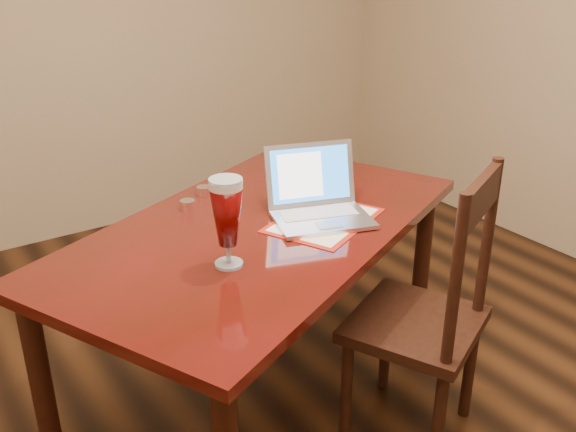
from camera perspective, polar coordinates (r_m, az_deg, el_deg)
dining_table at (r=2.46m, az=-2.40°, el=-2.60°), size 1.94×1.57×1.10m
dining_chair at (r=2.42m, az=12.15°, el=-8.88°), size 0.61×0.60×1.10m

